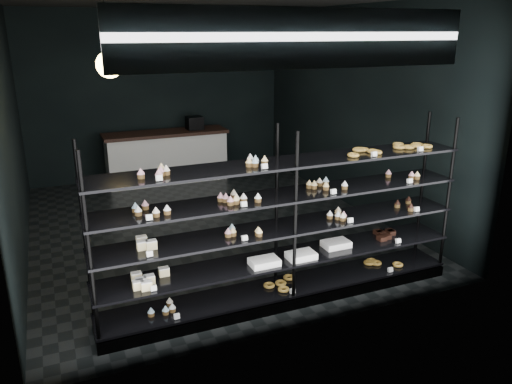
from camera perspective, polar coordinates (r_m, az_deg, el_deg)
room at (r=7.21m, az=-5.97°, el=8.20°), size 5.01×6.01×3.20m
display_shelf at (r=5.32m, az=3.14°, el=-6.29°), size 4.00×0.50×1.91m
signage at (r=4.39m, az=5.51°, el=17.08°), size 3.30×0.05×0.50m
pendant_lamp at (r=5.94m, az=-16.42°, el=13.80°), size 0.29×0.29×0.88m
service_counter at (r=9.80m, az=-10.10°, el=4.08°), size 2.34×0.65×1.23m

